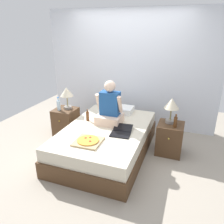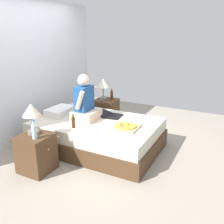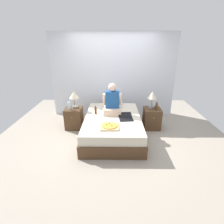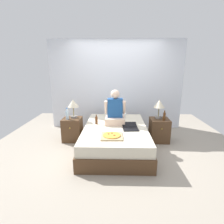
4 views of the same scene
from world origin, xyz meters
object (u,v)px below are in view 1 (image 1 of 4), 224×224
object	(u,v)px
bed	(106,140)
lamp_on_right_nightstand	(172,105)
lamp_on_left_nightstand	(67,93)
person_seated	(110,108)
pizza_box	(88,141)
nightstand_left	(66,122)
beer_bottle	(175,122)
laptop	(121,132)
water_bottle	(59,105)
nightstand_right	(170,138)
beer_bottle_on_bed	(88,116)

from	to	relation	value
bed	lamp_on_right_nightstand	xyz separation A→B (m)	(1.03, 0.44, 0.64)
lamp_on_left_nightstand	person_seated	world-z (taller)	person_seated
bed	pizza_box	xyz separation A→B (m)	(-0.06, -0.58, 0.27)
lamp_on_right_nightstand	pizza_box	size ratio (longest dim) A/B	1.10
nightstand_left	beer_bottle	world-z (taller)	beer_bottle
lamp_on_left_nightstand	laptop	world-z (taller)	lamp_on_left_nightstand
person_seated	pizza_box	size ratio (longest dim) A/B	1.90
water_bottle	nightstand_right	size ratio (longest dim) A/B	0.49
nightstand_left	person_seated	world-z (taller)	person_seated
bed	pizza_box	size ratio (longest dim) A/B	5.17
nightstand_right	water_bottle	bearing A→B (deg)	-177.66
bed	water_bottle	bearing A→B (deg)	165.26
beer_bottle	beer_bottle_on_bed	size ratio (longest dim) A/B	1.05
lamp_on_left_nightstand	nightstand_right	size ratio (longest dim) A/B	0.81
water_bottle	laptop	xyz separation A→B (m)	(1.45, -0.42, -0.16)
bed	laptop	size ratio (longest dim) A/B	4.82
nightstand_left	nightstand_right	size ratio (longest dim) A/B	1.00
laptop	water_bottle	bearing A→B (deg)	163.94
beer_bottle	laptop	xyz separation A→B (m)	(-0.81, -0.41, -0.14)
lamp_on_left_nightstand	water_bottle	distance (m)	0.28
nightstand_left	lamp_on_right_nightstand	bearing A→B (deg)	1.37
lamp_on_right_nightstand	person_seated	bearing A→B (deg)	-167.82
beer_bottle_on_bed	beer_bottle	bearing A→B (deg)	4.51
nightstand_left	lamp_on_right_nightstand	distance (m)	2.18
lamp_on_right_nightstand	beer_bottle_on_bed	distance (m)	1.52
bed	laptop	bearing A→B (deg)	-20.68
pizza_box	beer_bottle_on_bed	distance (m)	0.83
lamp_on_right_nightstand	beer_bottle_on_bed	size ratio (longest dim) A/B	2.05
nightstand_right	beer_bottle_on_bed	world-z (taller)	beer_bottle_on_bed
bed	water_bottle	xyz separation A→B (m)	(-1.14, 0.30, 0.43)
nightstand_left	nightstand_right	bearing A→B (deg)	0.00
person_seated	beer_bottle_on_bed	bearing A→B (deg)	-173.45
pizza_box	lamp_on_right_nightstand	bearing A→B (deg)	42.90
lamp_on_left_nightstand	beer_bottle_on_bed	size ratio (longest dim) A/B	2.05
water_bottle	beer_bottle_on_bed	world-z (taller)	water_bottle
nightstand_right	beer_bottle	xyz separation A→B (m)	(0.07, -0.10, 0.38)
nightstand_left	lamp_on_left_nightstand	xyz separation A→B (m)	(0.04, 0.05, 0.61)
nightstand_right	pizza_box	distance (m)	1.50
lamp_on_left_nightstand	person_seated	size ratio (longest dim) A/B	0.58
water_bottle	person_seated	bearing A→B (deg)	-4.30
nightstand_left	beer_bottle_on_bed	bearing A→B (deg)	-19.71
bed	beer_bottle	world-z (taller)	beer_bottle
beer_bottle	laptop	size ratio (longest dim) A/B	0.52
beer_bottle	pizza_box	size ratio (longest dim) A/B	0.56
nightstand_right	person_seated	distance (m)	1.20
nightstand_left	beer_bottle_on_bed	xyz separation A→B (m)	(0.62, -0.22, 0.31)
nightstand_left	laptop	xyz separation A→B (m)	(1.37, -0.51, 0.24)
water_bottle	beer_bottle_on_bed	bearing A→B (deg)	-10.74
water_bottle	beer_bottle_on_bed	distance (m)	0.72
nightstand_left	lamp_on_left_nightstand	size ratio (longest dim) A/B	1.24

